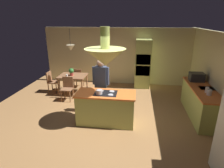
# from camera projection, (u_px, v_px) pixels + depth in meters

# --- Properties ---
(ground) EXTENTS (8.16, 8.16, 0.00)m
(ground) POSITION_uv_depth(u_px,v_px,m) (107.00, 119.00, 5.75)
(ground) COLOR #9E7042
(wall_back) EXTENTS (6.80, 0.10, 2.55)m
(wall_back) POSITION_uv_depth(u_px,v_px,m) (119.00, 56.00, 8.55)
(wall_back) COLOR beige
(wall_back) RESTS_ON ground
(wall_right) EXTENTS (0.10, 7.20, 2.55)m
(wall_right) POSITION_uv_depth(u_px,v_px,m) (222.00, 80.00, 5.30)
(wall_right) COLOR beige
(wall_right) RESTS_ON ground
(kitchen_island) EXTENTS (1.69, 0.77, 0.95)m
(kitchen_island) POSITION_uv_depth(u_px,v_px,m) (106.00, 108.00, 5.41)
(kitchen_island) COLOR #A8B259
(kitchen_island) RESTS_ON ground
(counter_run_right) EXTENTS (0.73, 2.27, 0.93)m
(counter_run_right) POSITION_uv_depth(u_px,v_px,m) (200.00, 102.00, 5.80)
(counter_run_right) COLOR #A8B259
(counter_run_right) RESTS_ON ground
(oven_tower) EXTENTS (0.66, 0.62, 2.09)m
(oven_tower) POSITION_uv_depth(u_px,v_px,m) (143.00, 64.00, 8.11)
(oven_tower) COLOR #A8B259
(oven_tower) RESTS_ON ground
(dining_table) EXTENTS (1.08, 0.86, 0.76)m
(dining_table) POSITION_uv_depth(u_px,v_px,m) (73.00, 78.00, 7.52)
(dining_table) COLOR #8B5C3C
(dining_table) RESTS_ON ground
(person_at_island) EXTENTS (0.53, 0.23, 1.76)m
(person_at_island) POSITION_uv_depth(u_px,v_px,m) (101.00, 82.00, 5.87)
(person_at_island) COLOR tan
(person_at_island) RESTS_ON ground
(range_hood) EXTENTS (1.10, 1.10, 1.00)m
(range_hood) POSITION_uv_depth(u_px,v_px,m) (105.00, 56.00, 4.91)
(range_hood) COLOR #A8B259
(pendant_light_over_table) EXTENTS (0.32, 0.32, 0.82)m
(pendant_light_over_table) POSITION_uv_depth(u_px,v_px,m) (71.00, 48.00, 7.12)
(pendant_light_over_table) COLOR beige
(chair_facing_island) EXTENTS (0.40, 0.40, 0.87)m
(chair_facing_island) POSITION_uv_depth(u_px,v_px,m) (67.00, 87.00, 6.97)
(chair_facing_island) COLOR #8B5C3C
(chair_facing_island) RESTS_ON ground
(chair_by_back_wall) EXTENTS (0.40, 0.40, 0.87)m
(chair_by_back_wall) POSITION_uv_depth(u_px,v_px,m) (78.00, 77.00, 8.19)
(chair_by_back_wall) COLOR #8B5C3C
(chair_by_back_wall) RESTS_ON ground
(chair_at_corner) EXTENTS (0.40, 0.40, 0.87)m
(chair_at_corner) POSITION_uv_depth(u_px,v_px,m) (52.00, 80.00, 7.69)
(chair_at_corner) COLOR #8B5C3C
(chair_at_corner) RESTS_ON ground
(potted_plant_on_table) EXTENTS (0.20, 0.20, 0.30)m
(potted_plant_on_table) POSITION_uv_depth(u_px,v_px,m) (71.00, 72.00, 7.40)
(potted_plant_on_table) COLOR #99382D
(potted_plant_on_table) RESTS_ON dining_table
(cup_on_table) EXTENTS (0.07, 0.07, 0.09)m
(cup_on_table) POSITION_uv_depth(u_px,v_px,m) (67.00, 76.00, 7.29)
(cup_on_table) COLOR white
(cup_on_table) RESTS_ON dining_table
(canister_flour) EXTENTS (0.13, 0.13, 0.16)m
(canister_flour) POSITION_uv_depth(u_px,v_px,m) (209.00, 92.00, 5.10)
(canister_flour) COLOR silver
(canister_flour) RESTS_ON counter_run_right
(canister_sugar) EXTENTS (0.11, 0.11, 0.16)m
(canister_sugar) POSITION_uv_depth(u_px,v_px,m) (207.00, 90.00, 5.27)
(canister_sugar) COLOR silver
(canister_sugar) RESTS_ON counter_run_right
(microwave_on_counter) EXTENTS (0.46, 0.36, 0.28)m
(microwave_on_counter) POSITION_uv_depth(u_px,v_px,m) (197.00, 77.00, 6.23)
(microwave_on_counter) COLOR #232326
(microwave_on_counter) RESTS_ON counter_run_right
(cooking_pot_on_cooktop) EXTENTS (0.18, 0.18, 0.12)m
(cooking_pot_on_cooktop) POSITION_uv_depth(u_px,v_px,m) (99.00, 92.00, 5.13)
(cooking_pot_on_cooktop) COLOR #B2B2B7
(cooking_pot_on_cooktop) RESTS_ON kitchen_island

